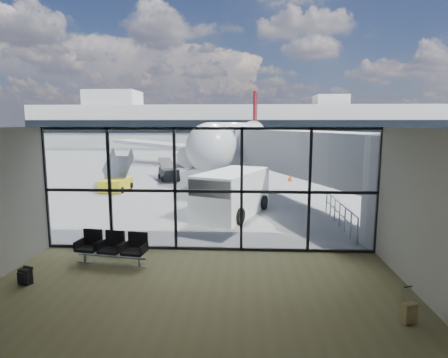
# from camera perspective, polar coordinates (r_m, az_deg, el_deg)

# --- Properties ---
(ground) EXTENTS (220.00, 220.00, 0.00)m
(ground) POSITION_cam_1_polar(r_m,az_deg,el_deg) (53.39, 1.71, 3.55)
(ground) COLOR slate
(ground) RESTS_ON ground
(lounge_shell) EXTENTS (12.02, 8.01, 4.51)m
(lounge_shell) POSITION_cam_1_polar(r_m,az_deg,el_deg) (8.70, -5.49, -4.65)
(lounge_shell) COLOR #6C6944
(lounge_shell) RESTS_ON ground
(glass_curtain_wall) EXTENTS (12.10, 0.12, 4.50)m
(glass_curtain_wall) POSITION_cam_1_polar(r_m,az_deg,el_deg) (13.45, -2.43, -1.68)
(glass_curtain_wall) COLOR white
(glass_curtain_wall) RESTS_ON ground
(jet_bridge) EXTENTS (8.00, 16.50, 4.33)m
(jet_bridge) POSITION_cam_1_polar(r_m,az_deg,el_deg) (20.65, 13.19, 3.11)
(jet_bridge) COLOR #919496
(jet_bridge) RESTS_ON ground
(apron_railing) EXTENTS (0.06, 5.46, 1.11)m
(apron_railing) POSITION_cam_1_polar(r_m,az_deg,el_deg) (17.66, 17.22, -4.65)
(apron_railing) COLOR gray
(apron_railing) RESTS_ON ground
(far_terminal) EXTENTS (80.00, 12.20, 11.00)m
(far_terminal) POSITION_cam_1_polar(r_m,az_deg,el_deg) (75.17, 1.69, 8.20)
(far_terminal) COLOR silver
(far_terminal) RESTS_ON ground
(tree_0) EXTENTS (4.95, 4.95, 7.12)m
(tree_0) POSITION_cam_1_polar(r_m,az_deg,el_deg) (96.93, -25.67, 7.70)
(tree_0) COLOR #382619
(tree_0) RESTS_ON ground
(tree_1) EXTENTS (5.61, 5.61, 8.07)m
(tree_1) POSITION_cam_1_polar(r_m,az_deg,el_deg) (94.22, -22.46, 8.27)
(tree_1) COLOR #382619
(tree_1) RESTS_ON ground
(tree_2) EXTENTS (6.27, 6.27, 9.03)m
(tree_2) POSITION_cam_1_polar(r_m,az_deg,el_deg) (91.82, -19.06, 8.84)
(tree_2) COLOR #382619
(tree_2) RESTS_ON ground
(tree_3) EXTENTS (4.95, 4.95, 7.12)m
(tree_3) POSITION_cam_1_polar(r_m,az_deg,el_deg) (89.74, -15.44, 8.22)
(tree_3) COLOR #382619
(tree_3) RESTS_ON ground
(tree_4) EXTENTS (5.61, 5.61, 8.07)m
(tree_4) POSITION_cam_1_polar(r_m,az_deg,el_deg) (88.04, -11.70, 8.76)
(tree_4) COLOR #382619
(tree_4) RESTS_ON ground
(tree_5) EXTENTS (6.27, 6.27, 9.03)m
(tree_5) POSITION_cam_1_polar(r_m,az_deg,el_deg) (86.72, -7.83, 9.27)
(tree_5) COLOR #382619
(tree_5) RESTS_ON ground
(seating_row) EXTENTS (2.40, 1.01, 1.07)m
(seating_row) POSITION_cam_1_polar(r_m,az_deg,el_deg) (13.14, -16.56, -9.73)
(seating_row) COLOR gray
(seating_row) RESTS_ON ground
(backpack) EXTENTS (0.40, 0.39, 0.51)m
(backpack) POSITION_cam_1_polar(r_m,az_deg,el_deg) (12.53, -28.05, -12.97)
(backpack) COLOR black
(backpack) RESTS_ON ground
(suitcase) EXTENTS (0.37, 0.31, 0.87)m
(suitcase) POSITION_cam_1_polar(r_m,az_deg,el_deg) (10.17, 26.40, -17.83)
(suitcase) COLOR #938152
(suitcase) RESTS_ON ground
(airliner) EXTENTS (30.95, 36.01, 9.30)m
(airliner) POSITION_cam_1_polar(r_m,az_deg,el_deg) (42.05, 2.60, 6.07)
(airliner) COLOR silver
(airliner) RESTS_ON ground
(service_van) EXTENTS (3.97, 5.57, 2.22)m
(service_van) POSITION_cam_1_polar(r_m,az_deg,el_deg) (18.89, 1.04, -2.11)
(service_van) COLOR white
(service_van) RESTS_ON ground
(belt_loader) EXTENTS (2.41, 3.78, 1.65)m
(belt_loader) POSITION_cam_1_polar(r_m,az_deg,el_deg) (31.07, -8.45, 0.90)
(belt_loader) COLOR black
(belt_loader) RESTS_ON ground
(mobile_stairs) EXTENTS (1.79, 3.24, 2.25)m
(mobile_stairs) POSITION_cam_1_polar(r_m,az_deg,el_deg) (26.95, -16.13, -0.53)
(mobile_stairs) COLOR gold
(mobile_stairs) RESTS_ON ground
(traffic_cone_a) EXTENTS (0.41, 0.41, 0.58)m
(traffic_cone_a) POSITION_cam_1_polar(r_m,az_deg,el_deg) (26.58, 3.42, -0.91)
(traffic_cone_a) COLOR #FF5C0D
(traffic_cone_a) RESTS_ON ground
(traffic_cone_b) EXTENTS (0.45, 0.45, 0.65)m
(traffic_cone_b) POSITION_cam_1_polar(r_m,az_deg,el_deg) (24.23, 2.96, -1.76)
(traffic_cone_b) COLOR #E3500B
(traffic_cone_b) RESTS_ON ground
(traffic_cone_c) EXTENTS (0.42, 0.42, 0.60)m
(traffic_cone_c) POSITION_cam_1_polar(r_m,az_deg,el_deg) (30.56, 10.05, 0.23)
(traffic_cone_c) COLOR #FF4B0D
(traffic_cone_c) RESTS_ON ground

